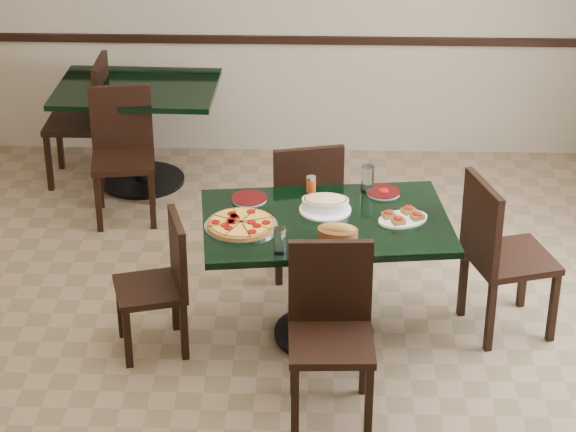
{
  "coord_description": "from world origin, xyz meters",
  "views": [
    {
      "loc": [
        0.33,
        -5.31,
        3.56
      ],
      "look_at": [
        0.16,
        0.0,
        0.83
      ],
      "focal_mm": 70.0,
      "sensor_mm": 36.0,
      "label": 1
    }
  ],
  "objects_px": {
    "chair_near": "(331,321)",
    "lasagna_casserole": "(325,203)",
    "chair_far": "(305,201)",
    "back_chair_near": "(123,146)",
    "back_table": "(139,116)",
    "chair_right": "(498,248)",
    "bruschetta_platter": "(403,217)",
    "chair_left": "(162,278)",
    "back_chair_left": "(88,114)",
    "pepperoni_pizza": "(241,224)",
    "bread_basket": "(338,232)",
    "main_table": "(325,249)"
  },
  "relations": [
    {
      "from": "chair_right",
      "to": "lasagna_casserole",
      "type": "height_order",
      "value": "chair_right"
    },
    {
      "from": "main_table",
      "to": "back_table",
      "type": "height_order",
      "value": "same"
    },
    {
      "from": "chair_near",
      "to": "pepperoni_pizza",
      "type": "bearing_deg",
      "value": 129.19
    },
    {
      "from": "bread_basket",
      "to": "chair_near",
      "type": "bearing_deg",
      "value": -84.8
    },
    {
      "from": "bread_basket",
      "to": "bruschetta_platter",
      "type": "distance_m",
      "value": 0.42
    },
    {
      "from": "back_table",
      "to": "back_chair_near",
      "type": "relative_size",
      "value": 1.28
    },
    {
      "from": "main_table",
      "to": "chair_far",
      "type": "relative_size",
      "value": 1.58
    },
    {
      "from": "back_chair_left",
      "to": "bread_basket",
      "type": "height_order",
      "value": "back_chair_left"
    },
    {
      "from": "chair_far",
      "to": "lasagna_casserole",
      "type": "bearing_deg",
      "value": 88.0
    },
    {
      "from": "chair_left",
      "to": "back_chair_left",
      "type": "distance_m",
      "value": 2.33
    },
    {
      "from": "main_table",
      "to": "back_chair_left",
      "type": "relative_size",
      "value": 1.54
    },
    {
      "from": "lasagna_casserole",
      "to": "bruschetta_platter",
      "type": "distance_m",
      "value": 0.44
    },
    {
      "from": "back_table",
      "to": "chair_near",
      "type": "relative_size",
      "value": 1.26
    },
    {
      "from": "chair_left",
      "to": "lasagna_casserole",
      "type": "relative_size",
      "value": 2.76
    },
    {
      "from": "pepperoni_pizza",
      "to": "lasagna_casserole",
      "type": "relative_size",
      "value": 1.38
    },
    {
      "from": "back_table",
      "to": "chair_right",
      "type": "xyz_separation_m",
      "value": [
        2.31,
        -1.91,
        0.01
      ]
    },
    {
      "from": "back_table",
      "to": "bread_basket",
      "type": "bearing_deg",
      "value": -56.33
    },
    {
      "from": "back_table",
      "to": "chair_right",
      "type": "height_order",
      "value": "chair_right"
    },
    {
      "from": "chair_far",
      "to": "back_chair_left",
      "type": "distance_m",
      "value": 2.08
    },
    {
      "from": "chair_far",
      "to": "back_chair_left",
      "type": "bearing_deg",
      "value": -53.81
    },
    {
      "from": "chair_near",
      "to": "pepperoni_pizza",
      "type": "distance_m",
      "value": 0.78
    },
    {
      "from": "chair_near",
      "to": "lasagna_casserole",
      "type": "relative_size",
      "value": 3.17
    },
    {
      "from": "back_table",
      "to": "chair_left",
      "type": "distance_m",
      "value": 2.19
    },
    {
      "from": "chair_right",
      "to": "lasagna_casserole",
      "type": "xyz_separation_m",
      "value": [
        -0.97,
        0.01,
        0.26
      ]
    },
    {
      "from": "chair_right",
      "to": "pepperoni_pizza",
      "type": "relative_size",
      "value": 2.4
    },
    {
      "from": "back_table",
      "to": "chair_near",
      "type": "bearing_deg",
      "value": -61.26
    },
    {
      "from": "main_table",
      "to": "chair_left",
      "type": "bearing_deg",
      "value": -178.48
    },
    {
      "from": "back_table",
      "to": "back_chair_left",
      "type": "distance_m",
      "value": 0.37
    },
    {
      "from": "back_table",
      "to": "chair_right",
      "type": "bearing_deg",
      "value": -38.24
    },
    {
      "from": "back_chair_left",
      "to": "lasagna_casserole",
      "type": "distance_m",
      "value": 2.6
    },
    {
      "from": "chair_far",
      "to": "chair_near",
      "type": "distance_m",
      "value": 1.37
    },
    {
      "from": "back_table",
      "to": "chair_far",
      "type": "height_order",
      "value": "chair_far"
    },
    {
      "from": "chair_near",
      "to": "lasagna_casserole",
      "type": "distance_m",
      "value": 0.81
    },
    {
      "from": "chair_far",
      "to": "back_chair_near",
      "type": "relative_size",
      "value": 1.01
    },
    {
      "from": "chair_far",
      "to": "back_chair_left",
      "type": "relative_size",
      "value": 0.98
    },
    {
      "from": "back_table",
      "to": "chair_far",
      "type": "xyz_separation_m",
      "value": [
        1.21,
        -1.3,
        -0.02
      ]
    },
    {
      "from": "back_chair_near",
      "to": "bread_basket",
      "type": "distance_m",
      "value": 2.28
    },
    {
      "from": "back_chair_near",
      "to": "bruschetta_platter",
      "type": "relative_size",
      "value": 2.62
    },
    {
      "from": "chair_near",
      "to": "bread_basket",
      "type": "xyz_separation_m",
      "value": [
        0.03,
        0.43,
        0.28
      ]
    },
    {
      "from": "chair_right",
      "to": "lasagna_casserole",
      "type": "relative_size",
      "value": 3.31
    },
    {
      "from": "chair_right",
      "to": "back_chair_near",
      "type": "xyz_separation_m",
      "value": [
        -2.34,
        1.42,
        -0.03
      ]
    },
    {
      "from": "back_table",
      "to": "chair_near",
      "type": "height_order",
      "value": "chair_near"
    },
    {
      "from": "chair_right",
      "to": "bread_basket",
      "type": "bearing_deg",
      "value": 92.37
    },
    {
      "from": "chair_far",
      "to": "lasagna_casserole",
      "type": "xyz_separation_m",
      "value": [
        0.12,
        -0.6,
        0.29
      ]
    },
    {
      "from": "chair_right",
      "to": "back_chair_left",
      "type": "distance_m",
      "value": 3.31
    },
    {
      "from": "chair_near",
      "to": "bread_basket",
      "type": "height_order",
      "value": "chair_near"
    },
    {
      "from": "lasagna_casserole",
      "to": "back_chair_near",
      "type": "bearing_deg",
      "value": 135.97
    },
    {
      "from": "back_table",
      "to": "back_chair_left",
      "type": "bearing_deg",
      "value": 175.96
    },
    {
      "from": "chair_near",
      "to": "chair_right",
      "type": "xyz_separation_m",
      "value": [
        0.93,
        0.74,
        0.03
      ]
    },
    {
      "from": "chair_far",
      "to": "lasagna_casserole",
      "type": "relative_size",
      "value": 3.15
    }
  ]
}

